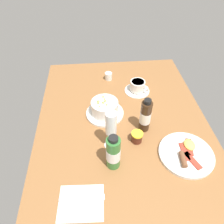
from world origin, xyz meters
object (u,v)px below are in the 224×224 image
object	(u,v)px
jam_jar	(137,137)
sauce_bottle_brown	(145,116)
wine_glass	(111,125)
breakfast_plate	(186,154)
cutlery_setting	(82,203)
porridge_bowl	(105,108)
sauce_bottle_green	(113,153)
creamer_jug	(108,76)
coffee_cup	(138,87)

from	to	relation	value
jam_jar	sauce_bottle_brown	distance (cm)	10.25
wine_glass	breakfast_plate	distance (cm)	34.85
cutlery_setting	jam_jar	distance (cm)	35.85
porridge_bowl	breakfast_plate	bearing A→B (deg)	49.67
sauce_bottle_brown	breakfast_plate	bearing A→B (deg)	42.43
sauce_bottle_brown	jam_jar	bearing A→B (deg)	-33.43
jam_jar	sauce_bottle_green	size ratio (longest dim) A/B	0.30
creamer_jug	jam_jar	bearing A→B (deg)	10.38
sauce_bottle_brown	breakfast_plate	world-z (taller)	sauce_bottle_brown
porridge_bowl	sauce_bottle_brown	xyz separation A→B (cm)	(11.48, 17.90, 4.30)
porridge_bowl	sauce_bottle_green	world-z (taller)	sauce_bottle_green
jam_jar	sauce_bottle_brown	bearing A→B (deg)	146.57
wine_glass	jam_jar	world-z (taller)	wine_glass
porridge_bowl	jam_jar	world-z (taller)	porridge_bowl
coffee_cup	sauce_bottle_brown	xyz separation A→B (cm)	(28.82, -1.99, 5.32)
creamer_jug	sauce_bottle_green	xyz separation A→B (cm)	(60.46, -2.76, 5.81)
cutlery_setting	wine_glass	bearing A→B (deg)	153.18
jam_jar	sauce_bottle_green	bearing A→B (deg)	-46.03
coffee_cup	sauce_bottle_brown	size ratio (longest dim) A/B	0.78
jam_jar	wine_glass	bearing A→B (deg)	-83.60
jam_jar	breakfast_plate	distance (cm)	22.10
porridge_bowl	sauce_bottle_brown	bearing A→B (deg)	57.33
jam_jar	sauce_bottle_brown	world-z (taller)	sauce_bottle_brown
wine_glass	sauce_bottle_green	distance (cm)	11.18
creamer_jug	breakfast_plate	distance (cm)	65.37
jam_jar	breakfast_plate	xyz separation A→B (cm)	(9.52, 19.87, -1.71)
coffee_cup	sauce_bottle_brown	world-z (taller)	sauce_bottle_brown
creamer_jug	porridge_bowl	bearing A→B (deg)	-7.86
coffee_cup	sauce_bottle_brown	bearing A→B (deg)	-3.96
creamer_jug	sauce_bottle_green	bearing A→B (deg)	-2.61
porridge_bowl	creamer_jug	distance (cm)	30.88
breakfast_plate	creamer_jug	bearing A→B (deg)	-153.78
cutlery_setting	creamer_jug	bearing A→B (deg)	168.49
cutlery_setting	coffee_cup	world-z (taller)	coffee_cup
porridge_bowl	coffee_cup	bearing A→B (deg)	131.07
cutlery_setting	breakfast_plate	size ratio (longest dim) A/B	0.73
sauce_bottle_brown	wine_glass	bearing A→B (deg)	-62.88
cutlery_setting	sauce_bottle_green	world-z (taller)	sauce_bottle_green
porridge_bowl	breakfast_plate	world-z (taller)	porridge_bowl
sauce_bottle_brown	sauce_bottle_green	size ratio (longest dim) A/B	1.04
breakfast_plate	coffee_cup	bearing A→B (deg)	-163.80
coffee_cup	breakfast_plate	size ratio (longest dim) A/B	0.61
creamer_jug	sauce_bottle_brown	size ratio (longest dim) A/B	0.28
jam_jar	sauce_bottle_green	xyz separation A→B (cm)	(11.34, -11.76, 5.49)
sauce_bottle_green	breakfast_plate	distance (cm)	32.49
sauce_bottle_green	creamer_jug	bearing A→B (deg)	177.39
breakfast_plate	sauce_bottle_brown	bearing A→B (deg)	-137.57
coffee_cup	cutlery_setting	bearing A→B (deg)	-26.53
wine_glass	sauce_bottle_green	bearing A→B (deg)	-0.07
breakfast_plate	sauce_bottle_green	bearing A→B (deg)	-86.71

